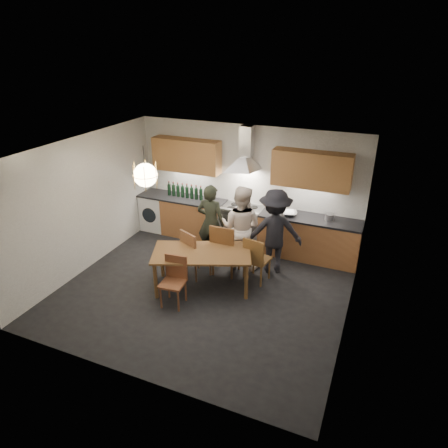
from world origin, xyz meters
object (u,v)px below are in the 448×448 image
at_px(stock_pot, 329,217).
at_px(person_left, 211,223).
at_px(chair_front, 174,277).
at_px(wine_bottles, 185,191).
at_px(dining_table, 202,256).
at_px(person_mid, 241,227).
at_px(mixing_bowl, 289,213).
at_px(person_right, 274,232).
at_px(chair_back_left, 193,251).

bearing_deg(stock_pot, person_left, -158.44).
bearing_deg(chair_front, wine_bottles, 108.47).
relative_size(dining_table, person_mid, 1.15).
bearing_deg(wine_bottles, mixing_bowl, -1.71).
xyz_separation_m(mixing_bowl, stock_pot, (0.79, 0.09, 0.02)).
bearing_deg(wine_bottles, dining_table, -54.99).
height_order(dining_table, person_mid, person_mid).
xyz_separation_m(dining_table, person_right, (1.02, 1.08, 0.20)).
distance_m(person_mid, stock_pot, 1.79).
distance_m(person_mid, wine_bottles, 1.93).
height_order(chair_front, person_right, person_right).
relative_size(dining_table, stock_pot, 10.70).
height_order(chair_front, mixing_bowl, mixing_bowl).
bearing_deg(mixing_bowl, chair_front, -118.88).
bearing_deg(chair_front, stock_pot, 44.42).
bearing_deg(person_right, person_mid, -15.93).
distance_m(chair_front, person_left, 1.68).
bearing_deg(dining_table, mixing_bowl, 36.90).
relative_size(person_left, person_mid, 0.96).
height_order(person_mid, wine_bottles, person_mid).
height_order(chair_back_left, person_mid, person_mid).
bearing_deg(mixing_bowl, wine_bottles, 178.29).
xyz_separation_m(chair_front, person_right, (1.25, 1.68, 0.34)).
bearing_deg(wine_bottles, person_mid, -27.69).
bearing_deg(chair_front, person_left, 87.01).
distance_m(chair_back_left, person_right, 1.59).
xyz_separation_m(dining_table, stock_pot, (1.90, 1.92, 0.31)).
relative_size(chair_front, wine_bottles, 0.99).
bearing_deg(wine_bottles, person_left, -39.54).
xyz_separation_m(person_left, stock_pot, (2.20, 0.87, 0.16)).
bearing_deg(mixing_bowl, chair_back_left, -131.93).
bearing_deg(person_right, person_left, -20.44).
bearing_deg(person_mid, mixing_bowl, -133.46).
distance_m(stock_pot, wine_bottles, 3.24).
distance_m(chair_back_left, person_left, 0.83).
distance_m(dining_table, person_left, 1.10).
relative_size(mixing_bowl, wine_bottles, 0.36).
relative_size(person_mid, person_right, 1.00).
distance_m(person_left, wine_bottles, 1.37).
bearing_deg(person_left, person_right, -179.03).
bearing_deg(person_left, person_mid, 176.47).
height_order(dining_table, person_left, person_left).
height_order(person_left, wine_bottles, person_left).
height_order(person_left, mixing_bowl, person_left).
distance_m(dining_table, person_right, 1.50).
distance_m(person_right, stock_pot, 1.22).
xyz_separation_m(chair_front, wine_bottles, (-1.10, 2.50, 0.56)).
relative_size(mixing_bowl, stock_pot, 1.76).
distance_m(person_left, stock_pot, 2.37).
relative_size(dining_table, chair_front, 2.21).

